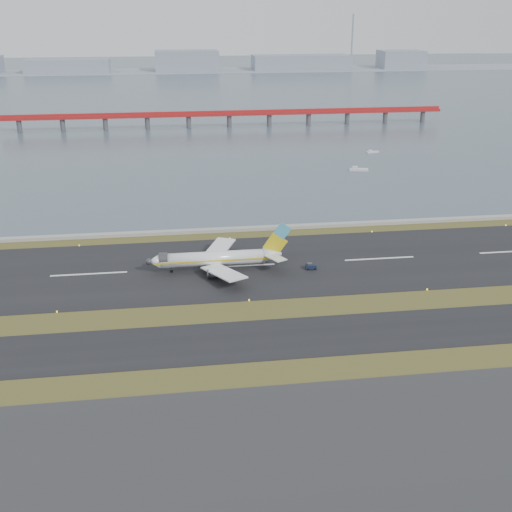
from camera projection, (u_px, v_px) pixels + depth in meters
name	position (u px, v px, depth m)	size (l,w,h in m)	color
ground	(253.00, 315.00, 147.67)	(1000.00, 1000.00, 0.00)	#374117
apron_strip	(303.00, 475.00, 96.87)	(1000.00, 50.00, 0.10)	#2D2D30
taxiway_strip	(261.00, 339.00, 136.57)	(1000.00, 18.00, 0.10)	black
runway_strip	(238.00, 266.00, 175.35)	(1000.00, 45.00, 0.10)	black
seawall	(228.00, 230.00, 202.88)	(1000.00, 2.50, 1.00)	#999893
bay_water	(183.00, 87.00, 572.37)	(1400.00, 800.00, 1.30)	#42505E
red_pier	(229.00, 115.00, 378.47)	(260.00, 5.00, 10.20)	#AA1D1D
far_shoreline	(190.00, 65.00, 719.69)	(1400.00, 80.00, 60.50)	#8891A1
airliner	(218.00, 258.00, 171.54)	(38.52, 32.89, 12.80)	white
pushback_tug	(311.00, 266.00, 173.03)	(2.91, 1.80, 1.82)	#121B32
workboat_near	(358.00, 169.00, 278.24)	(8.39, 4.08, 1.95)	silver
workboat_far	(372.00, 152.00, 312.84)	(6.54, 3.26, 1.52)	silver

